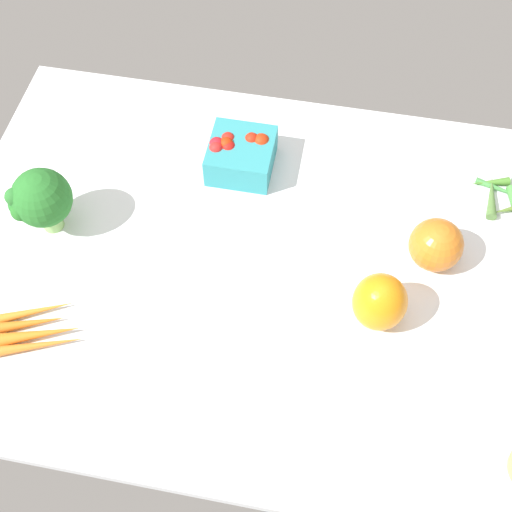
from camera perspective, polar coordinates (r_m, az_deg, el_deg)
name	(u,v)px	position (r cm, az deg, el deg)	size (l,w,h in cm)	color
tablecloth	(256,266)	(111.21, 0.00, -0.82)	(104.00, 76.00, 2.00)	white
okra_pile	(510,199)	(124.86, 20.89, 4.58)	(12.90, 14.20, 1.95)	#58792F
broccoli_head	(40,199)	(113.79, -17.97, 4.63)	(9.91, 9.82, 12.67)	#96CA73
carrot_bunch	(27,332)	(108.77, -18.99, -6.18)	(18.35, 13.57, 2.83)	orange
heirloom_tomato_orange	(436,245)	(110.84, 15.14, 0.93)	(8.75, 8.75, 8.75)	orange
berry_basket	(240,154)	(119.92, -1.36, 8.72)	(11.33, 11.33, 6.83)	teal
bell_pepper_orange	(380,302)	(102.66, 10.54, -3.88)	(8.32, 8.32, 10.09)	orange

